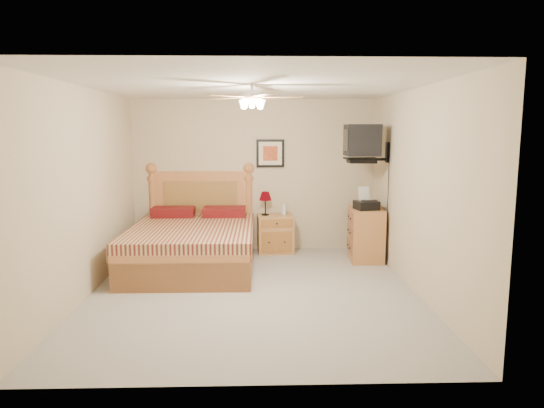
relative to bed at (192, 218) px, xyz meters
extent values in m
plane|color=#9A958B|center=(0.90, -1.12, -0.74)|extent=(4.50, 4.50, 0.00)
cube|color=white|center=(0.90, -1.12, 1.76)|extent=(4.00, 4.50, 0.04)
cube|color=#C9B794|center=(0.90, 1.13, 0.51)|extent=(4.00, 0.04, 2.50)
cube|color=#C9B794|center=(0.90, -3.37, 0.51)|extent=(4.00, 0.04, 2.50)
cube|color=#C9B794|center=(-1.10, -1.12, 0.51)|extent=(0.04, 4.50, 2.50)
cube|color=#C9B794|center=(2.90, -1.12, 0.51)|extent=(0.04, 4.50, 2.50)
cube|color=tan|center=(1.24, 0.88, -0.43)|extent=(0.60, 0.47, 0.62)
imported|color=silver|center=(1.38, 0.89, 0.00)|extent=(0.09, 0.09, 0.22)
cube|color=black|center=(1.17, 1.11, 0.88)|extent=(0.46, 0.04, 0.46)
cube|color=#A76A32|center=(2.63, 0.37, -0.33)|extent=(0.52, 0.72, 0.81)
imported|color=beige|center=(2.59, 0.60, 0.09)|extent=(0.23, 0.28, 0.02)
imported|color=gray|center=(2.61, 0.59, 0.11)|extent=(0.30, 0.35, 0.02)
camera|label=1|loc=(0.96, -6.92, 1.23)|focal=32.00mm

